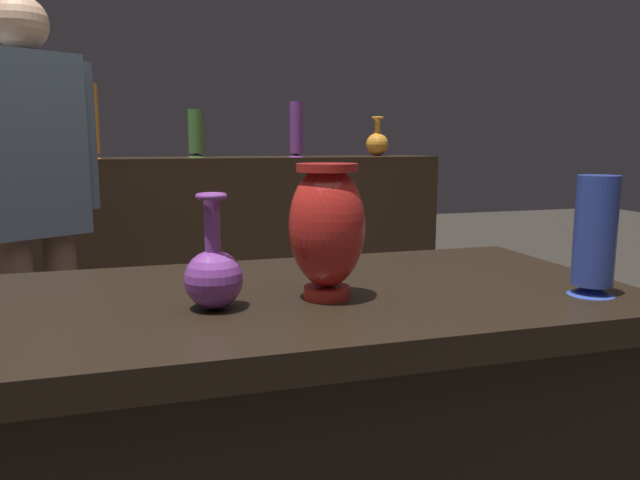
# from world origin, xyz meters

# --- Properties ---
(back_display_shelf) EXTENTS (2.60, 0.40, 0.99)m
(back_display_shelf) POSITION_xyz_m (0.00, 2.20, 0.49)
(back_display_shelf) COLOR black
(back_display_shelf) RESTS_ON ground_plane
(vase_centerpiece) EXTENTS (0.13, 0.13, 0.24)m
(vase_centerpiece) POSITION_xyz_m (0.01, -0.06, 0.93)
(vase_centerpiece) COLOR red
(vase_centerpiece) RESTS_ON display_plinth
(vase_tall_behind) EXTENTS (0.10, 0.10, 0.19)m
(vase_tall_behind) POSITION_xyz_m (-0.19, -0.07, 0.86)
(vase_tall_behind) COLOR #7A388E
(vase_tall_behind) RESTS_ON display_plinth
(vase_left_accent) EXTENTS (0.08, 0.08, 0.22)m
(vase_left_accent) POSITION_xyz_m (0.47, -0.18, 0.91)
(vase_left_accent) COLOR #2D429E
(vase_left_accent) RESTS_ON display_plinth
(shelf_vase_left) EXTENTS (0.11, 0.11, 0.36)m
(shelf_vase_left) POSITION_xyz_m (-0.52, 2.15, 1.17)
(shelf_vase_left) COLOR orange
(shelf_vase_left) RESTS_ON back_display_shelf
(shelf_vase_right) EXTENTS (0.09, 0.09, 0.29)m
(shelf_vase_right) POSITION_xyz_m (0.52, 2.14, 1.13)
(shelf_vase_right) COLOR #7A388E
(shelf_vase_right) RESTS_ON back_display_shelf
(shelf_vase_center) EXTENTS (0.10, 0.10, 0.25)m
(shelf_vase_center) POSITION_xyz_m (0.00, 2.25, 1.11)
(shelf_vase_center) COLOR #477A38
(shelf_vase_center) RESTS_ON back_display_shelf
(shelf_vase_far_right) EXTENTS (0.13, 0.13, 0.23)m
(shelf_vase_far_right) POSITION_xyz_m (1.04, 2.26, 1.07)
(shelf_vase_far_right) COLOR orange
(shelf_vase_far_right) RESTS_ON back_display_shelf
(visitor_near_left) EXTENTS (0.41, 0.32, 1.54)m
(visitor_near_left) POSITION_xyz_m (-0.65, 1.16, 0.90)
(visitor_near_left) COLOR brown
(visitor_near_left) RESTS_ON ground_plane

